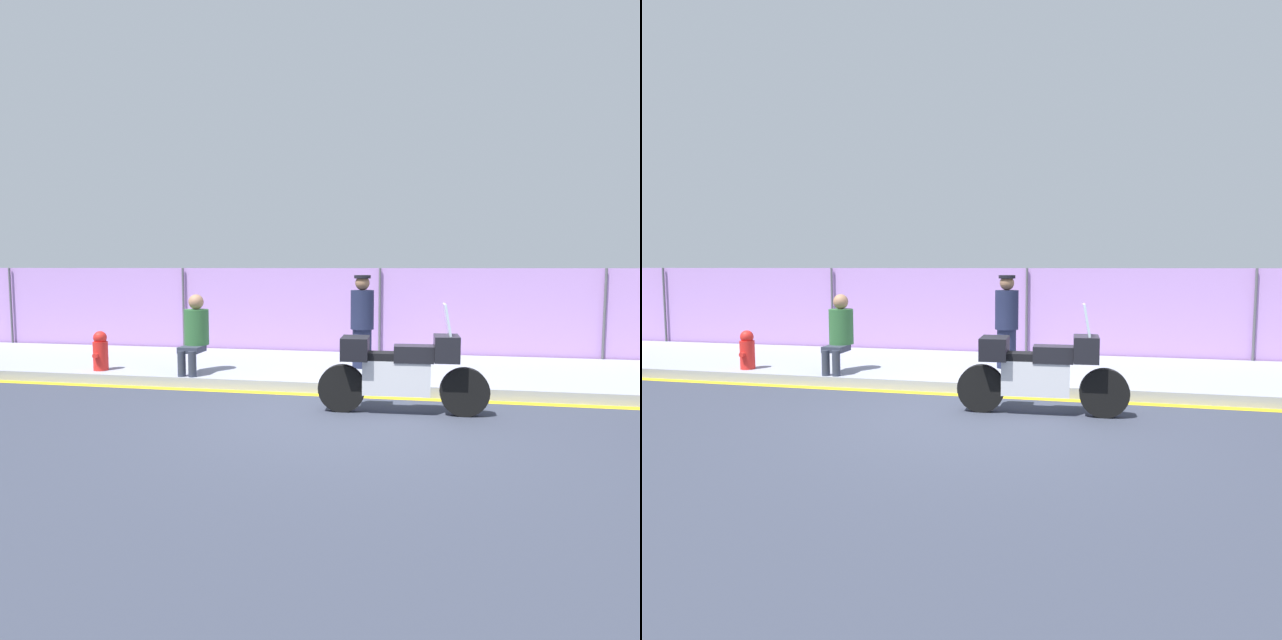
{
  "view_description": "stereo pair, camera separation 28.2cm",
  "coord_description": "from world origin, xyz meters",
  "views": [
    {
      "loc": [
        0.98,
        -7.24,
        1.96
      ],
      "look_at": [
        -0.65,
        1.32,
        1.14
      ],
      "focal_mm": 32.0,
      "sensor_mm": 36.0,
      "label": 1
    },
    {
      "loc": [
        1.25,
        -7.18,
        1.96
      ],
      "look_at": [
        -0.65,
        1.32,
        1.14
      ],
      "focal_mm": 32.0,
      "sensor_mm": 36.0,
      "label": 2
    }
  ],
  "objects": [
    {
      "name": "person_seated_on_curb",
      "position": [
        -2.87,
        1.74,
        0.9
      ],
      "size": [
        0.41,
        0.69,
        1.33
      ],
      "color": "#2D3342",
      "rests_on": "sidewalk"
    },
    {
      "name": "officer_standing",
      "position": [
        -0.16,
        2.77,
        1.0
      ],
      "size": [
        0.41,
        0.41,
        1.64
      ],
      "color": "#191E38",
      "rests_on": "sidewalk"
    },
    {
      "name": "fire_hydrant",
      "position": [
        -4.59,
        1.65,
        0.5
      ],
      "size": [
        0.25,
        0.32,
        0.68
      ],
      "color": "red",
      "rests_on": "sidewalk"
    },
    {
      "name": "sidewalk",
      "position": [
        0.0,
        2.92,
        0.08
      ],
      "size": [
        32.2,
        3.27,
        0.17
      ],
      "color": "#8E93A3",
      "rests_on": "ground_plane"
    },
    {
      "name": "storefront_fence",
      "position": [
        -0.0,
        4.64,
        0.97
      ],
      "size": [
        30.59,
        0.17,
        1.93
      ],
      "color": "#AD7FC6",
      "rests_on": "ground_plane"
    },
    {
      "name": "curb_paint_stripe",
      "position": [
        0.0,
        1.19,
        0.0
      ],
      "size": [
        32.2,
        0.18,
        0.01
      ],
      "color": "gold",
      "rests_on": "ground_plane"
    },
    {
      "name": "ground_plane",
      "position": [
        0.0,
        0.0,
        0.0
      ],
      "size": [
        120.0,
        120.0,
        0.0
      ],
      "primitive_type": "plane",
      "color": "#333847"
    },
    {
      "name": "motorcycle",
      "position": [
        0.64,
        0.31,
        0.6
      ],
      "size": [
        2.27,
        0.55,
        1.48
      ],
      "rotation": [
        0.0,
        0.0,
        0.04
      ],
      "color": "black",
      "rests_on": "ground_plane"
    }
  ]
}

